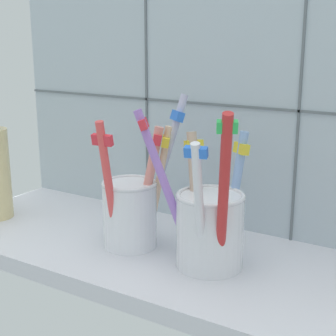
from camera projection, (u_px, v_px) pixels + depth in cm
name	position (u px, v px, depth cm)	size (l,w,h in cm)	color
counter_slab	(172.00, 260.00, 60.36)	(64.00, 22.00, 2.00)	silver
tile_wall_back	(221.00, 69.00, 64.76)	(64.00, 2.20, 45.00)	#B2C1CC
toothbrush_cup_left	(132.00, 207.00, 60.87)	(8.12, 11.60, 18.05)	white
toothbrush_cup_right	(209.00, 223.00, 55.35)	(13.46, 12.07, 18.29)	white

